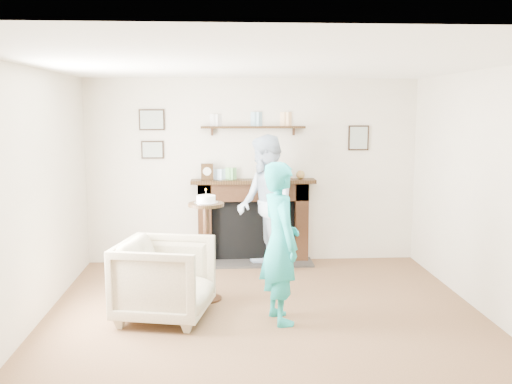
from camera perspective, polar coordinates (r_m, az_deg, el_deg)
ground at (r=5.66m, az=1.16°, el=-13.44°), size 5.00×5.00×0.00m
room_shell at (r=5.96m, az=0.64°, el=3.77°), size 4.54×5.02×2.52m
armchair at (r=5.98m, az=-9.00°, el=-12.31°), size 1.05×1.03×0.81m
man at (r=7.46m, az=0.95°, el=-7.99°), size 0.85×0.99×1.78m
woman at (r=5.85m, az=2.39°, el=-12.71°), size 0.51×0.66×1.59m
pedestal_table at (r=6.25m, az=-4.99°, el=-3.99°), size 0.39×0.39×1.25m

